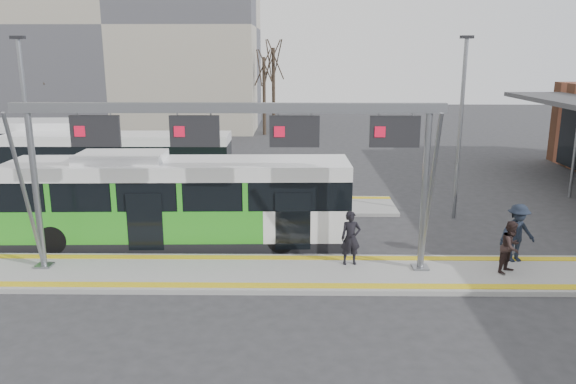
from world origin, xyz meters
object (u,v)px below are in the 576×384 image
passenger_a (351,238)px  passenger_c (517,233)px  gantry (233,138)px  passenger_b (511,247)px  hero_bus (180,202)px

passenger_a → passenger_c: bearing=-1.6°
gantry → passenger_b: gantry is taller
gantry → hero_bus: (-2.32, 2.91, -2.77)m
passenger_a → passenger_b: size_ratio=1.07×
hero_bus → passenger_c: size_ratio=6.34×
gantry → hero_bus: gantry is taller
passenger_b → gantry: bearing=136.3°
passenger_b → hero_bus: bearing=121.8°
gantry → passenger_c: (9.09, 0.73, -3.19)m
gantry → hero_bus: size_ratio=1.06×
passenger_c → passenger_b: bearing=-133.7°
passenger_a → passenger_c: (5.43, 0.34, 0.09)m
passenger_a → hero_bus: bearing=152.1°
hero_bus → passenger_c: bearing=-12.4°
passenger_c → passenger_a: bearing=169.6°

